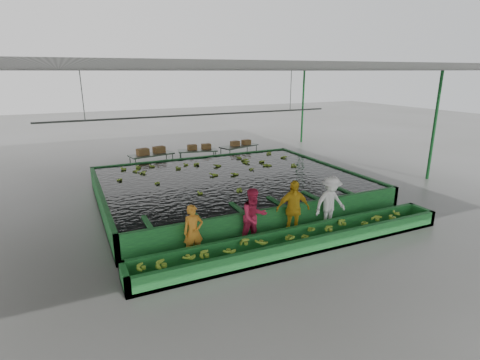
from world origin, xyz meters
name	(u,v)px	position (x,y,z in m)	size (l,w,h in m)	color
ground	(246,209)	(0.00, 0.00, 0.00)	(80.00, 80.00, 0.00)	slate
shed_roof	(246,70)	(0.00, 0.00, 5.00)	(20.00, 22.00, 0.04)	gray
shed_posts	(246,143)	(0.00, 0.00, 2.50)	(20.00, 22.00, 5.00)	#145422
flotation_tank	(230,187)	(0.00, 1.50, 0.45)	(10.00, 8.00, 0.90)	#1F702E
tank_water	(230,177)	(0.00, 1.50, 0.85)	(9.70, 7.70, 0.00)	black
sorting_trough	(300,241)	(0.00, -3.60, 0.25)	(10.00, 1.00, 0.50)	#1F702E
cableway_rail	(199,115)	(0.00, 5.00, 3.00)	(0.08, 0.08, 14.00)	#59605B
rail_hanger_left	(82,96)	(-5.00, 5.00, 4.00)	(0.04, 0.04, 2.00)	#59605B
rail_hanger_right	(291,91)	(5.00, 5.00, 4.00)	(0.04, 0.04, 2.00)	#59605B
worker_a	(193,232)	(-2.95, -2.80, 0.76)	(0.56, 0.37, 1.53)	orange
worker_b	(254,217)	(-1.09, -2.80, 0.87)	(0.85, 0.66, 1.75)	#C32246
worker_c	(293,209)	(0.25, -2.80, 0.91)	(1.07, 0.45, 1.83)	gold
worker_d	(330,203)	(1.67, -2.80, 0.90)	(1.16, 0.67, 1.79)	white
packing_table_left	(152,163)	(-2.03, 6.66, 0.49)	(2.17, 0.87, 0.99)	#59605B
packing_table_mid	(198,158)	(0.49, 6.90, 0.47)	(2.05, 0.82, 0.93)	#59605B
packing_table_right	(239,154)	(2.86, 6.77, 0.50)	(2.20, 0.88, 1.00)	#59605B
box_stack_left	(151,154)	(-2.03, 6.70, 0.99)	(1.44, 0.40, 0.31)	olive
box_stack_mid	(199,149)	(0.61, 6.98, 0.93)	(1.25, 0.35, 0.27)	olive
box_stack_right	(241,145)	(2.99, 6.80, 1.00)	(1.20, 0.33, 0.26)	olive
floating_bananas	(222,173)	(0.00, 2.30, 0.85)	(9.40, 6.41, 0.13)	#85B12C
trough_bananas	(300,236)	(0.00, -3.60, 0.40)	(8.93, 0.60, 0.12)	#85B12C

